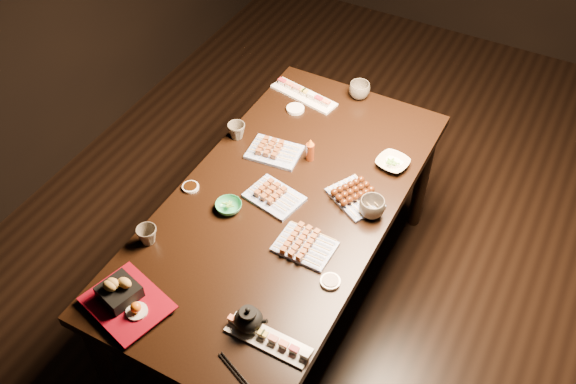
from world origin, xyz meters
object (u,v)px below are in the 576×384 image
(dining_table, at_px, (283,257))
(teacup_far_right, at_px, (359,90))
(teapot, at_px, (248,318))
(tempura_tray, at_px, (126,298))
(teacup_near_left, at_px, (147,235))
(yakitori_plate_right, at_px, (305,243))
(yakitori_plate_left, at_px, (274,149))
(teacup_far_left, at_px, (237,131))
(yakitori_plate_center, at_px, (274,194))
(edamame_bowl_cream, at_px, (392,163))
(edamame_bowl_green, at_px, (229,207))
(sushi_platter_near, at_px, (268,338))
(teacup_mid_right, at_px, (372,207))
(condiment_bottle, at_px, (310,149))
(sushi_platter_far, at_px, (304,93))

(dining_table, bearing_deg, teacup_far_right, 90.32)
(teacup_far_right, xyz_separation_m, teapot, (0.20, -1.43, 0.01))
(tempura_tray, height_order, teacup_near_left, tempura_tray)
(yakitori_plate_right, height_order, yakitori_plate_left, yakitori_plate_left)
(teacup_far_left, xyz_separation_m, teacup_far_right, (0.38, 0.56, 0.00))
(yakitori_plate_left, height_order, teapot, teapot)
(yakitori_plate_center, bearing_deg, teacup_near_left, -114.67)
(edamame_bowl_cream, bearing_deg, yakitori_plate_center, -130.81)
(teapot, bearing_deg, yakitori_plate_right, 74.09)
(yakitori_plate_right, bearing_deg, teacup_far_left, 144.06)
(teacup_far_left, bearing_deg, edamame_bowl_green, -62.73)
(dining_table, relative_size, edamame_bowl_green, 15.95)
(sushi_platter_near, distance_m, teacup_mid_right, 0.74)
(teapot, bearing_deg, tempura_tray, -176.54)
(tempura_tray, bearing_deg, yakitori_plate_right, 66.61)
(teacup_far_left, bearing_deg, teacup_near_left, -88.37)
(yakitori_plate_right, relative_size, teacup_far_right, 2.17)
(teapot, bearing_deg, edamame_bowl_cream, 67.87)
(dining_table, bearing_deg, edamame_bowl_green, -142.33)
(condiment_bottle, bearing_deg, edamame_bowl_cream, 21.15)
(dining_table, xyz_separation_m, condiment_bottle, (-0.02, 0.30, 0.43))
(sushi_platter_near, bearing_deg, yakitori_plate_center, 118.10)
(sushi_platter_near, relative_size, yakitori_plate_right, 1.40)
(yakitori_plate_center, relative_size, condiment_bottle, 1.95)
(teapot, bearing_deg, teacup_mid_right, 61.95)
(teacup_far_left, bearing_deg, edamame_bowl_cream, 12.80)
(sushi_platter_near, height_order, yakitori_plate_right, yakitori_plate_right)
(yakitori_plate_left, relative_size, condiment_bottle, 1.99)
(yakitori_plate_right, distance_m, tempura_tray, 0.72)
(teacup_far_right, bearing_deg, teacup_near_left, -105.86)
(sushi_platter_far, height_order, yakitori_plate_right, yakitori_plate_right)
(condiment_bottle, bearing_deg, teacup_far_right, 88.94)
(sushi_platter_near, height_order, yakitori_plate_left, yakitori_plate_left)
(edamame_bowl_green, height_order, tempura_tray, tempura_tray)
(yakitori_plate_right, xyz_separation_m, teapot, (-0.01, -0.42, 0.02))
(tempura_tray, bearing_deg, edamame_bowl_cream, 79.10)
(edamame_bowl_cream, height_order, tempura_tray, tempura_tray)
(dining_table, distance_m, teacup_far_left, 0.63)
(sushi_platter_near, height_order, teacup_mid_right, teacup_mid_right)
(sushi_platter_far, bearing_deg, sushi_platter_near, 122.99)
(teacup_far_right, bearing_deg, sushi_platter_far, -152.54)
(dining_table, height_order, sushi_platter_far, sushi_platter_far)
(yakitori_plate_right, relative_size, teapot, 1.84)
(yakitori_plate_left, xyz_separation_m, teacup_near_left, (-0.19, -0.70, 0.01))
(teacup_far_right, bearing_deg, tempura_tray, -98.77)
(edamame_bowl_green, xyz_separation_m, teacup_near_left, (-0.19, -0.31, 0.02))
(edamame_bowl_green, distance_m, teacup_far_left, 0.47)
(yakitori_plate_center, xyz_separation_m, yakitori_plate_left, (-0.14, 0.25, 0.00))
(yakitori_plate_left, bearing_deg, edamame_bowl_green, -96.28)
(teacup_near_left, bearing_deg, condiment_bottle, 64.70)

